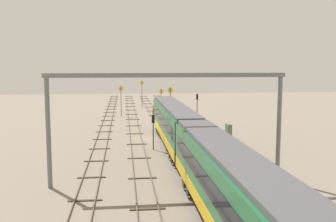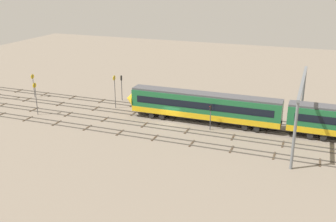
# 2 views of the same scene
# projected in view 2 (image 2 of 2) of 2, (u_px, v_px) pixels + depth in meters

# --- Properties ---
(ground_plane) EXTENTS (157.89, 157.89, 0.00)m
(ground_plane) POSITION_uv_depth(u_px,v_px,m) (170.00, 123.00, 63.93)
(ground_plane) COLOR gray
(track_near_foreground) EXTENTS (141.89, 2.40, 0.16)m
(track_near_foreground) POSITION_uv_depth(u_px,v_px,m) (183.00, 111.00, 69.60)
(track_near_foreground) COLOR #59544C
(track_near_foreground) RESTS_ON ground
(track_with_train) EXTENTS (141.89, 2.40, 0.16)m
(track_with_train) POSITION_uv_depth(u_px,v_px,m) (175.00, 119.00, 65.81)
(track_with_train) COLOR #59544C
(track_with_train) RESTS_ON ground
(track_middle) EXTENTS (141.89, 2.40, 0.16)m
(track_middle) POSITION_uv_depth(u_px,v_px,m) (165.00, 128.00, 62.01)
(track_middle) COLOR #59544C
(track_middle) RESTS_ON ground
(track_second_far) EXTENTS (141.89, 2.40, 0.16)m
(track_second_far) POSITION_uv_depth(u_px,v_px,m) (155.00, 138.00, 58.21)
(track_second_far) COLOR #59544C
(track_second_far) RESTS_ON ground
(overhead_gantry) EXTENTS (0.40, 19.07, 8.94)m
(overhead_gantry) POSITION_uv_depth(u_px,v_px,m) (301.00, 96.00, 55.05)
(overhead_gantry) COLOR slate
(overhead_gantry) RESTS_ON ground
(speed_sign_near_foreground) EXTENTS (0.14, 0.86, 5.61)m
(speed_sign_near_foreground) POSITION_uv_depth(u_px,v_px,m) (36.00, 95.00, 66.66)
(speed_sign_near_foreground) COLOR #4C4C51
(speed_sign_near_foreground) RESTS_ON ground
(speed_sign_mid_trackside) EXTENTS (0.14, 0.89, 4.58)m
(speed_sign_mid_trackside) POSITION_uv_depth(u_px,v_px,m) (33.00, 82.00, 76.46)
(speed_sign_mid_trackside) COLOR #4C4C51
(speed_sign_mid_trackside) RESTS_ON ground
(speed_sign_far_trackside) EXTENTS (0.14, 0.88, 5.96)m
(speed_sign_far_trackside) POSITION_uv_depth(u_px,v_px,m) (115.00, 88.00, 70.01)
(speed_sign_far_trackside) COLOR #4C4C51
(speed_sign_far_trackside) RESTS_ON ground
(signal_light_trackside_approach) EXTENTS (0.31, 0.32, 3.99)m
(signal_light_trackside_approach) POSITION_uv_depth(u_px,v_px,m) (210.00, 113.00, 60.49)
(signal_light_trackside_approach) COLOR #4C4C51
(signal_light_trackside_approach) RESTS_ON ground
(signal_light_trackside_departure) EXTENTS (0.31, 0.32, 4.78)m
(signal_light_trackside_departure) POSITION_uv_depth(u_px,v_px,m) (121.00, 84.00, 74.63)
(signal_light_trackside_departure) COLOR #4C4C51
(signal_light_trackside_departure) RESTS_ON ground
(relay_cabinet) EXTENTS (1.32, 0.60, 1.88)m
(relay_cabinet) POSITION_uv_depth(u_px,v_px,m) (194.00, 101.00, 72.11)
(relay_cabinet) COLOR #597259
(relay_cabinet) RESTS_ON ground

